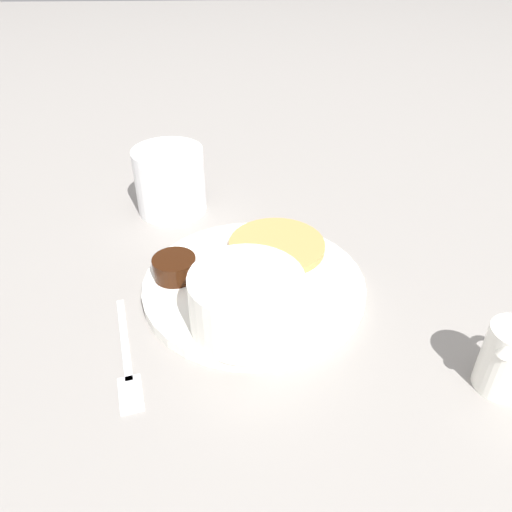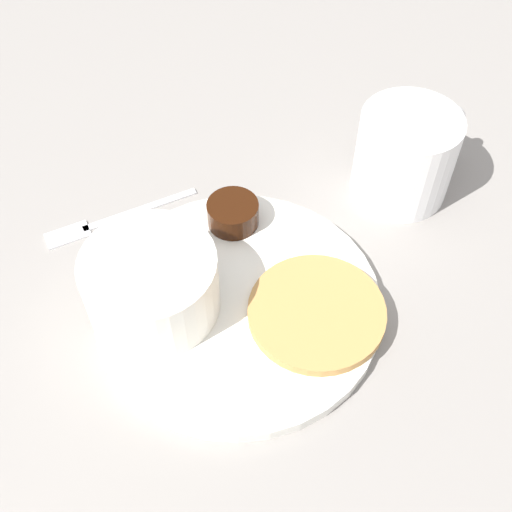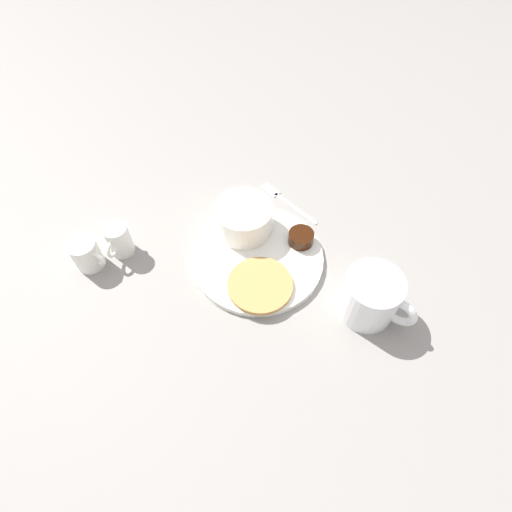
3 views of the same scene
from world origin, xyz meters
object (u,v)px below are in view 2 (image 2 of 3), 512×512
object	(u,v)px
plate	(238,303)
bowl	(151,282)
coffee_mug	(407,155)
fork	(104,222)

from	to	relation	value
plate	bowl	size ratio (longest dim) A/B	2.22
plate	bowl	xyz separation A→B (m)	(0.07, -0.01, 0.04)
coffee_mug	fork	size ratio (longest dim) A/B	0.82
bowl	coffee_mug	world-z (taller)	coffee_mug
coffee_mug	bowl	bearing A→B (deg)	21.28
plate	fork	distance (m)	0.16
bowl	fork	bearing A→B (deg)	-71.25
plate	coffee_mug	world-z (taller)	coffee_mug
bowl	fork	world-z (taller)	bowl
bowl	coffee_mug	bearing A→B (deg)	-158.72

